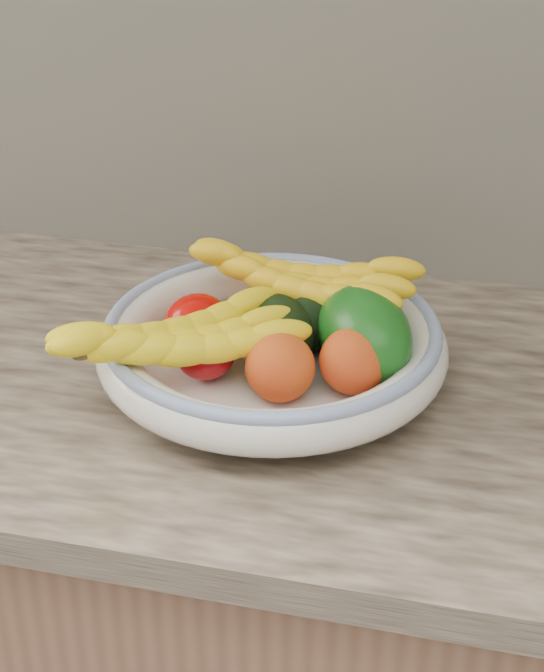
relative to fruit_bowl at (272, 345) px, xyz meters
The scene contains 14 objects.
kitchen_counter 0.49m from the fruit_bowl, 90.00° to the left, with size 2.44×0.66×1.40m.
fruit_bowl is the anchor object (origin of this frame).
clementine_back_left 0.10m from the fruit_bowl, 104.81° to the left, with size 0.06×0.06×0.05m, color #DD5004.
clementine_back_right 0.12m from the fruit_bowl, 83.71° to the left, with size 0.05×0.05×0.05m, color #E04C04.
clementine_back_mid 0.06m from the fruit_bowl, 93.26° to the left, with size 0.06×0.06×0.05m, color #DE6804.
tomato_left 0.09m from the fruit_bowl, behind, with size 0.08×0.08×0.07m, color #BE0400.
tomato_near_left 0.08m from the fruit_bowl, 138.37° to the right, with size 0.07×0.07×0.06m, color #A2070E.
avocado_center 0.02m from the fruit_bowl, 42.87° to the left, with size 0.08×0.11×0.08m, color black.
avocado_right 0.07m from the fruit_bowl, 48.03° to the left, with size 0.07×0.11×0.07m, color black.
green_mango 0.11m from the fruit_bowl, ahead, with size 0.09×0.14×0.10m, color #0D490D.
peach_front 0.08m from the fruit_bowl, 70.23° to the right, with size 0.07×0.07×0.07m, color orange.
peach_right 0.11m from the fruit_bowl, 24.76° to the right, with size 0.07×0.07×0.07m, color orange.
banana_bunch_back 0.08m from the fruit_bowl, 78.72° to the left, with size 0.29×0.11×0.08m, color yellow, non-canonical shape.
banana_bunch_front 0.12m from the fruit_bowl, 135.40° to the right, with size 0.29×0.11×0.08m, color yellow, non-canonical shape.
Camera 1 is at (0.23, 0.70, 1.52)m, focal length 55.00 mm.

